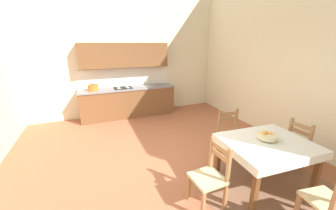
# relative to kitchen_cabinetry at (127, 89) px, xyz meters

# --- Properties ---
(ground_plane) EXTENTS (6.40, 7.00, 0.10)m
(ground_plane) POSITION_rel_kitchen_cabinetry_xyz_m (0.10, -2.93, -0.91)
(ground_plane) COLOR #A86042
(wall_back) EXTENTS (6.40, 0.12, 4.11)m
(wall_back) POSITION_rel_kitchen_cabinetry_xyz_m (0.10, 0.33, 1.20)
(wall_back) COLOR beige
(wall_back) RESTS_ON ground_plane
(wall_right) EXTENTS (0.12, 7.00, 4.11)m
(wall_right) POSITION_rel_kitchen_cabinetry_xyz_m (3.06, -2.93, 1.20)
(wall_right) COLOR beige
(wall_right) RESTS_ON ground_plane
(area_rug) EXTENTS (2.10, 1.60, 0.01)m
(area_rug) POSITION_rel_kitchen_cabinetry_xyz_m (1.36, -4.11, -0.85)
(area_rug) COLOR #896048
(area_rug) RESTS_ON ground_plane
(kitchen_cabinetry) EXTENTS (2.83, 0.63, 2.20)m
(kitchen_cabinetry) POSITION_rel_kitchen_cabinetry_xyz_m (0.00, 0.00, 0.00)
(kitchen_cabinetry) COLOR brown
(kitchen_cabinetry) RESTS_ON ground_plane
(dining_table) EXTENTS (1.36, 1.14, 0.75)m
(dining_table) POSITION_rel_kitchen_cabinetry_xyz_m (1.36, -4.01, -0.23)
(dining_table) COLOR brown
(dining_table) RESTS_ON ground_plane
(dining_chair_camera_side) EXTENTS (0.48, 0.48, 0.93)m
(dining_chair_camera_side) POSITION_rel_kitchen_cabinetry_xyz_m (1.33, -4.96, -0.41)
(dining_chair_camera_side) COLOR #D1BC89
(dining_chair_camera_side) RESTS_ON ground_plane
(dining_chair_kitchen_side) EXTENTS (0.50, 0.50, 0.93)m
(dining_chair_kitchen_side) POSITION_rel_kitchen_cabinetry_xyz_m (1.42, -3.09, -0.41)
(dining_chair_kitchen_side) COLOR #D1BC89
(dining_chair_kitchen_side) RESTS_ON ground_plane
(dining_chair_window_side) EXTENTS (0.43, 0.43, 0.93)m
(dining_chair_window_side) POSITION_rel_kitchen_cabinetry_xyz_m (2.34, -3.93, -0.41)
(dining_chair_window_side) COLOR #D1BC89
(dining_chair_window_side) RESTS_ON ground_plane
(dining_chair_tv_side) EXTENTS (0.44, 0.44, 0.93)m
(dining_chair_tv_side) POSITION_rel_kitchen_cabinetry_xyz_m (0.33, -4.04, -0.41)
(dining_chair_tv_side) COLOR #D1BC89
(dining_chair_tv_side) RESTS_ON ground_plane
(fruit_bowl) EXTENTS (0.30, 0.30, 0.12)m
(fruit_bowl) POSITION_rel_kitchen_cabinetry_xyz_m (1.41, -3.94, -0.04)
(fruit_bowl) COLOR beige
(fruit_bowl) RESTS_ON dining_table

